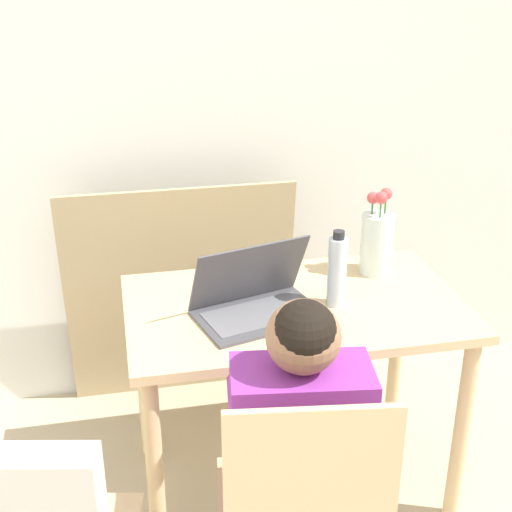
{
  "coord_description": "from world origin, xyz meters",
  "views": [
    {
      "loc": [
        -0.4,
        -0.41,
        1.75
      ],
      "look_at": [
        -0.01,
        1.48,
        0.89
      ],
      "focal_mm": 50.0,
      "sensor_mm": 36.0,
      "label": 1
    }
  ],
  "objects_px": {
    "person_seated": "(298,430)",
    "flower_vase": "(377,240)",
    "laptop": "(255,298)",
    "water_bottle": "(337,271)"
  },
  "relations": [
    {
      "from": "person_seated",
      "to": "water_bottle",
      "type": "bearing_deg",
      "value": -109.0
    },
    {
      "from": "person_seated",
      "to": "water_bottle",
      "type": "height_order",
      "value": "person_seated"
    },
    {
      "from": "person_seated",
      "to": "laptop",
      "type": "xyz_separation_m",
      "value": [
        -0.0,
        0.49,
        0.12
      ]
    },
    {
      "from": "person_seated",
      "to": "flower_vase",
      "type": "distance_m",
      "value": 0.85
    },
    {
      "from": "laptop",
      "to": "flower_vase",
      "type": "xyz_separation_m",
      "value": [
        0.46,
        0.2,
        0.06
      ]
    },
    {
      "from": "person_seated",
      "to": "laptop",
      "type": "relative_size",
      "value": 2.48
    },
    {
      "from": "person_seated",
      "to": "laptop",
      "type": "height_order",
      "value": "person_seated"
    },
    {
      "from": "person_seated",
      "to": "water_bottle",
      "type": "xyz_separation_m",
      "value": [
        0.25,
        0.5,
        0.18
      ]
    },
    {
      "from": "laptop",
      "to": "flower_vase",
      "type": "distance_m",
      "value": 0.51
    },
    {
      "from": "laptop",
      "to": "water_bottle",
      "type": "height_order",
      "value": "water_bottle"
    }
  ]
}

